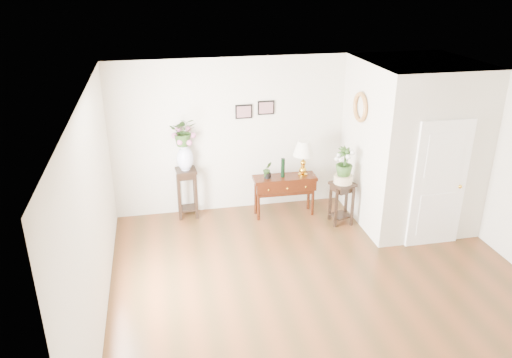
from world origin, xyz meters
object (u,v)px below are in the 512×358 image
object	(u,v)px
console_table	(284,196)
table_lamp	(303,157)
plant_stand_a	(187,193)
plant_stand_b	(341,203)

from	to	relation	value
console_table	table_lamp	size ratio (longest dim) A/B	1.73
console_table	plant_stand_a	bearing A→B (deg)	171.22
table_lamp	plant_stand_b	world-z (taller)	table_lamp
table_lamp	console_table	bearing A→B (deg)	180.00
console_table	table_lamp	bearing A→B (deg)	1.11
console_table	table_lamp	xyz separation A→B (m)	(0.33, 0.00, 0.72)
plant_stand_a	plant_stand_b	distance (m)	2.75
console_table	plant_stand_b	distance (m)	1.03
plant_stand_a	plant_stand_b	world-z (taller)	plant_stand_a
console_table	plant_stand_a	xyz separation A→B (m)	(-1.72, 0.30, 0.08)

